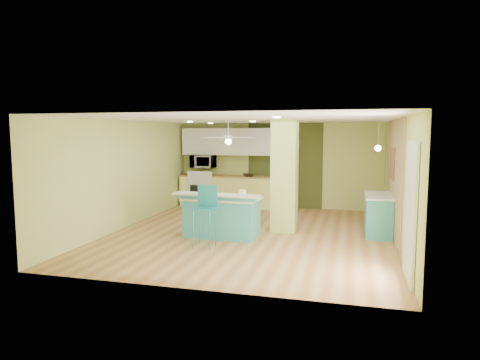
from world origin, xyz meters
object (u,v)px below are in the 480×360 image
fruit_bowl (248,175)px  canister (242,193)px  peninsula (221,216)px  side_counter (378,214)px  bar_stool (206,206)px

fruit_bowl → canister: fruit_bowl is taller
peninsula → canister: size_ratio=10.79×
side_counter → fruit_bowl: 4.31m
peninsula → canister: bearing=32.6°
side_counter → bar_stool: bearing=-149.8°
peninsula → fruit_bowl: (-0.26, 3.53, 0.53)m
fruit_bowl → peninsula: bearing=-85.8°
peninsula → side_counter: size_ratio=1.35×
side_counter → canister: size_ratio=7.97×
bar_stool → peninsula: bearing=87.4°
bar_stool → side_counter: (3.32, 1.93, -0.37)m
bar_stool → side_counter: 3.85m
fruit_bowl → canister: size_ratio=1.97×
canister → fruit_bowl: bearing=101.3°
fruit_bowl → canister: 3.37m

